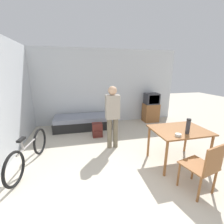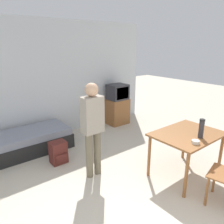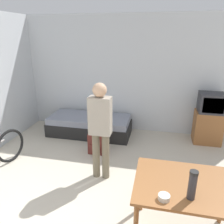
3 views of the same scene
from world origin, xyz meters
The scene contains 8 objects.
wall_back centered at (0.00, 3.98, 1.35)m, with size 5.79×0.06×2.70m.
daybed centered at (-0.76, 3.45, 0.22)m, with size 1.92×0.83×0.44m.
tv centered at (1.88, 3.60, 0.54)m, with size 0.57×0.44×1.11m.
dining_table centered at (1.16, 0.94, 0.67)m, with size 1.12×0.83×0.77m.
person_standing centered at (-0.06, 1.89, 0.92)m, with size 0.34×0.21×1.60m.
thermos_flask centered at (1.16, 0.72, 0.93)m, with size 0.08×0.08×0.30m.
mate_bowl centered at (0.91, 0.64, 0.79)m, with size 0.11×0.11×0.05m.
backpack centered at (-0.35, 2.63, 0.21)m, with size 0.30×0.26×0.42m.
Camera 2 is at (-1.84, -0.88, 2.16)m, focal length 35.00 mm.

